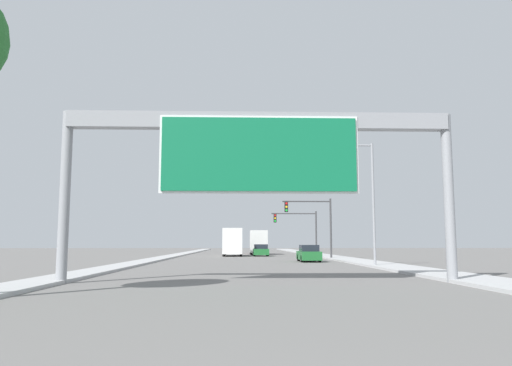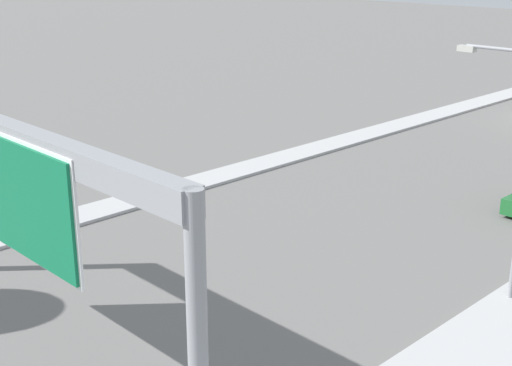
% 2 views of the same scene
% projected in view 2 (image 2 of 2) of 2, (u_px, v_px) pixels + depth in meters
% --- Properties ---
extents(median_strip_left, '(2.00, 120.00, 0.15)m').
position_uv_depth(median_strip_left, '(471.00, 105.00, 55.57)').
color(median_strip_left, '#B2B2B2').
rests_on(median_strip_left, ground).
extents(sign_gantry, '(16.84, 0.73, 7.28)m').
position_uv_depth(sign_gantry, '(2.00, 174.00, 19.73)').
color(sign_gantry, gray).
rests_on(sign_gantry, ground).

